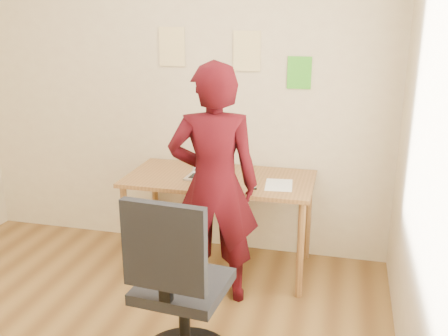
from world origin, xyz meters
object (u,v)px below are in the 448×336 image
(desk, at_px, (220,188))
(office_chair, at_px, (179,298))
(laptop, at_px, (209,170))
(phone, at_px, (251,187))
(person, at_px, (214,186))

(desk, height_order, office_chair, office_chair)
(office_chair, bearing_deg, laptop, 102.97)
(desk, bearing_deg, office_chair, -85.95)
(phone, height_order, office_chair, office_chair)
(desk, distance_m, laptop, 0.16)
(laptop, bearing_deg, phone, -21.43)
(laptop, distance_m, phone, 0.40)
(desk, relative_size, person, 0.85)
(phone, bearing_deg, person, -150.02)
(laptop, height_order, person, person)
(desk, relative_size, office_chair, 1.33)
(desk, bearing_deg, phone, -31.70)
(desk, xyz_separation_m, person, (0.07, -0.43, 0.17))
(desk, distance_m, person, 0.47)
(desk, xyz_separation_m, laptop, (-0.08, -0.01, 0.14))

